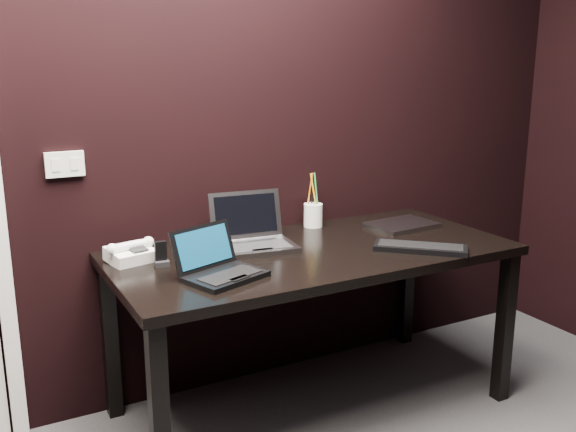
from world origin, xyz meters
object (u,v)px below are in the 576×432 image
netbook (219,268)px  ext_keyboard (420,248)px  desk (313,266)px  closed_laptop (402,225)px  pen_cup (313,214)px  mobile_phone (161,256)px  silver_laptop (253,238)px  desk_phone (130,253)px

netbook → ext_keyboard: netbook is taller
desk → closed_laptop: closed_laptop is taller
desk → netbook: netbook is taller
pen_cup → mobile_phone: bearing=-164.3°
ext_keyboard → desk: bearing=149.4°
closed_laptop → mobile_phone: size_ratio=3.40×
desk → mobile_phone: size_ratio=17.70×
netbook → ext_keyboard: bearing=-5.7°
netbook → ext_keyboard: (0.88, -0.09, -0.02)m
mobile_phone → desk: bearing=-8.4°
silver_laptop → desk_phone: (-0.52, 0.05, -0.01)m
closed_laptop → desk: bearing=-168.5°
netbook → mobile_phone: bearing=122.0°
netbook → desk_phone: size_ratio=1.67×
desk → ext_keyboard: bearing=-30.6°
netbook → pen_cup: size_ratio=1.32×
ext_keyboard → pen_cup: (-0.20, 0.56, 0.05)m
ext_keyboard → pen_cup: pen_cup is taller
ext_keyboard → closed_laptop: bearing=63.5°
ext_keyboard → silver_laptop: bearing=148.1°
silver_laptop → ext_keyboard: size_ratio=0.96×
desk → mobile_phone: bearing=171.6°
pen_cup → closed_laptop: bearing=-29.6°
ext_keyboard → mobile_phone: 1.07m
mobile_phone → silver_laptop: bearing=6.9°
ext_keyboard → closed_laptop: (0.17, 0.34, -0.00)m
closed_laptop → mobile_phone: bearing=-179.0°
ext_keyboard → desk_phone: (-1.12, 0.42, 0.02)m
silver_laptop → closed_laptop: size_ratio=1.09×
ext_keyboard → closed_laptop: ext_keyboard is taller
desk → silver_laptop: silver_laptop is taller
closed_laptop → desk_phone: size_ratio=1.57×
desk → closed_laptop: bearing=11.5°
netbook → mobile_phone: size_ratio=3.60×
mobile_phone → pen_cup: (0.83, 0.23, 0.03)m
netbook → silver_laptop: silver_laptop is taller
netbook → pen_cup: pen_cup is taller
netbook → mobile_phone: 0.28m
netbook → closed_laptop: 1.08m
mobile_phone → ext_keyboard: bearing=-17.5°
desk → desk_phone: desk_phone is taller
netbook → mobile_phone: (-0.15, 0.24, -0.00)m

